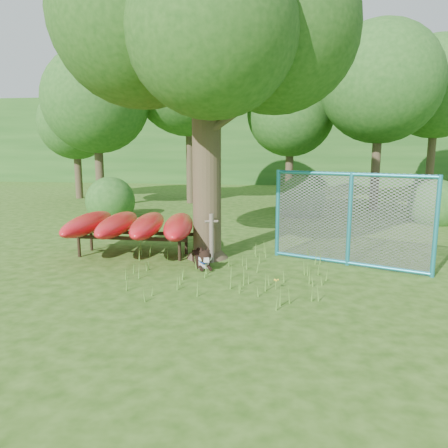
# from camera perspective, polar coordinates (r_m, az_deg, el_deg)

# --- Properties ---
(ground) EXTENTS (80.00, 80.00, 0.00)m
(ground) POSITION_cam_1_polar(r_m,az_deg,el_deg) (8.28, -2.64, -8.25)
(ground) COLOR #22470E
(ground) RESTS_ON ground
(oak_tree) EXTENTS (6.72, 5.91, 8.27)m
(oak_tree) POSITION_cam_1_polar(r_m,az_deg,el_deg) (10.56, -2.62, 26.08)
(oak_tree) COLOR #3B3120
(oak_tree) RESTS_ON ground
(wooden_post) EXTENTS (0.30, 0.16, 1.12)m
(wooden_post) POSITION_cam_1_polar(r_m,az_deg,el_deg) (9.85, -1.65, -1.69)
(wooden_post) COLOR brown
(wooden_post) RESTS_ON ground
(kayak_rack) EXTENTS (3.28, 2.91, 0.98)m
(kayak_rack) POSITION_cam_1_polar(r_m,az_deg,el_deg) (10.67, -11.86, -0.10)
(kayak_rack) COLOR black
(kayak_rack) RESTS_ON ground
(husky_dog) EXTENTS (0.61, 1.12, 0.52)m
(husky_dog) POSITION_cam_1_polar(r_m,az_deg,el_deg) (9.61, -2.85, -4.50)
(husky_dog) COLOR black
(husky_dog) RESTS_ON ground
(fence_section) EXTENTS (3.28, 1.47, 3.44)m
(fence_section) POSITION_cam_1_polar(r_m,az_deg,el_deg) (9.91, 16.07, 0.59)
(fence_section) COLOR teal
(fence_section) RESTS_ON ground
(wildflower_clump) EXTENTS (0.09, 0.10, 0.20)m
(wildflower_clump) POSITION_cam_1_polar(r_m,az_deg,el_deg) (8.16, 6.81, -7.39)
(wildflower_clump) COLOR #52862B
(wildflower_clump) RESTS_ON ground
(bg_tree_a) EXTENTS (4.40, 4.40, 6.70)m
(bg_tree_a) POSITION_cam_1_polar(r_m,az_deg,el_deg) (19.53, -16.37, 15.26)
(bg_tree_a) COLOR #3B3120
(bg_tree_a) RESTS_ON ground
(bg_tree_b) EXTENTS (5.20, 5.20, 8.22)m
(bg_tree_b) POSITION_cam_1_polar(r_m,az_deg,el_deg) (20.44, -4.59, 18.56)
(bg_tree_b) COLOR #3B3120
(bg_tree_b) RESTS_ON ground
(bg_tree_c) EXTENTS (4.00, 4.00, 6.12)m
(bg_tree_c) POSITION_cam_1_polar(r_m,az_deg,el_deg) (20.76, 8.71, 14.17)
(bg_tree_c) COLOR #3B3120
(bg_tree_c) RESTS_ON ground
(bg_tree_d) EXTENTS (4.80, 4.80, 7.50)m
(bg_tree_d) POSITION_cam_1_polar(r_m,az_deg,el_deg) (19.18, 19.79, 16.99)
(bg_tree_d) COLOR #3B3120
(bg_tree_d) RESTS_ON ground
(bg_tree_e) EXTENTS (4.60, 4.60, 7.55)m
(bg_tree_e) POSITION_cam_1_polar(r_m,az_deg,el_deg) (22.79, 26.02, 15.76)
(bg_tree_e) COLOR #3B3120
(bg_tree_e) RESTS_ON ground
(bg_tree_f) EXTENTS (3.60, 3.60, 5.55)m
(bg_tree_f) POSITION_cam_1_polar(r_m,az_deg,el_deg) (23.26, -18.84, 12.38)
(bg_tree_f) COLOR #3B3120
(bg_tree_f) RESTS_ON ground
(shrub_left) EXTENTS (1.80, 1.80, 1.80)m
(shrub_left) POSITION_cam_1_polar(r_m,az_deg,el_deg) (16.75, -14.52, 0.86)
(shrub_left) COLOR #21531B
(shrub_left) RESTS_ON ground
(shrub_right) EXTENTS (1.80, 1.80, 1.80)m
(shrub_right) POSITION_cam_1_polar(r_m,az_deg,el_deg) (16.67, 25.76, 0.12)
(shrub_right) COLOR #21531B
(shrub_right) RESTS_ON ground
(shrub_mid) EXTENTS (1.80, 1.80, 1.80)m
(shrub_mid) POSITION_cam_1_polar(r_m,az_deg,el_deg) (16.91, 10.03, 1.11)
(shrub_mid) COLOR #21531B
(shrub_mid) RESTS_ON ground
(wooded_hillside) EXTENTS (80.00, 12.00, 6.00)m
(wooded_hillside) POSITION_cam_1_polar(r_m,az_deg,el_deg) (35.74, 6.22, 10.72)
(wooded_hillside) COLOR #21531B
(wooded_hillside) RESTS_ON ground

